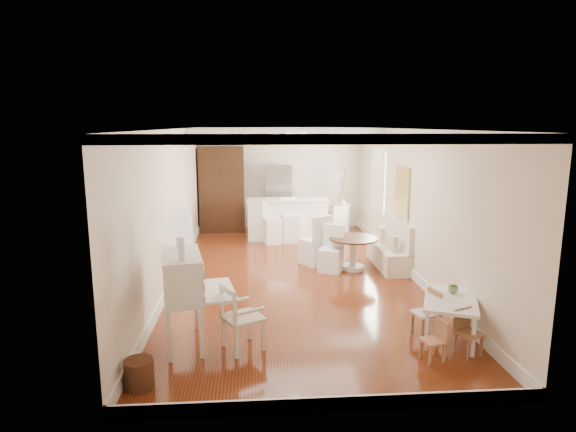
{
  "coord_description": "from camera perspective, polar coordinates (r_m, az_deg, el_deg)",
  "views": [
    {
      "loc": [
        -0.76,
        -8.86,
        2.88
      ],
      "look_at": [
        -0.09,
        0.3,
        1.13
      ],
      "focal_mm": 30.0,
      "sensor_mm": 36.0,
      "label": 1
    }
  ],
  "objects": [
    {
      "name": "slip_chair_far",
      "position": [
        10.02,
        3.27,
        -2.8
      ],
      "size": [
        0.7,
        0.71,
        1.06
      ],
      "primitive_type": "cube",
      "rotation": [
        0.0,
        0.0,
        -2.57
      ],
      "color": "white",
      "rests_on": "ground"
    },
    {
      "name": "sideboard",
      "position": [
        12.94,
        6.44,
        -0.4
      ],
      "size": [
        0.59,
        0.87,
        0.76
      ],
      "primitive_type": "cube",
      "rotation": [
        0.0,
        0.0,
        -0.32
      ],
      "color": "white",
      "rests_on": "ground"
    },
    {
      "name": "gustavian_armchair",
      "position": [
        6.38,
        -5.38,
        -11.8
      ],
      "size": [
        0.68,
        0.68,
        0.87
      ],
      "primitive_type": "cube",
      "rotation": [
        0.0,
        0.0,
        2.06
      ],
      "color": "silver",
      "rests_on": "ground"
    },
    {
      "name": "dining_table",
      "position": [
        9.76,
        7.72,
        -4.45
      ],
      "size": [
        1.02,
        1.02,
        0.66
      ],
      "primitive_type": "cylinder",
      "rotation": [
        0.0,
        0.0,
        0.05
      ],
      "color": "#4D2818",
      "rests_on": "ground"
    },
    {
      "name": "kids_chair_c",
      "position": [
        6.65,
        20.67,
        -12.8
      ],
      "size": [
        0.37,
        0.37,
        0.59
      ],
      "primitive_type": "cube",
      "rotation": [
        0.0,
        0.0,
        0.39
      ],
      "color": "#986645",
      "rests_on": "ground"
    },
    {
      "name": "pantry_cabinet",
      "position": [
        13.19,
        -7.82,
        3.16
      ],
      "size": [
        1.2,
        0.6,
        2.3
      ],
      "primitive_type": "cube",
      "color": "#381E11",
      "rests_on": "ground"
    },
    {
      "name": "kids_table",
      "position": [
        7.08,
        18.59,
        -11.33
      ],
      "size": [
        1.05,
        1.3,
        0.57
      ],
      "primitive_type": "cube",
      "rotation": [
        0.0,
        0.0,
        -0.38
      ],
      "color": "silver",
      "rests_on": "ground"
    },
    {
      "name": "secretary_bureau",
      "position": [
        6.53,
        -12.38,
        -9.67
      ],
      "size": [
        1.15,
        1.17,
        1.25
      ],
      "primitive_type": "cube",
      "rotation": [
        0.0,
        0.0,
        0.19
      ],
      "color": "white",
      "rests_on": "ground"
    },
    {
      "name": "fridge",
      "position": [
        13.21,
        0.45,
        2.17
      ],
      "size": [
        0.75,
        0.65,
        1.8
      ],
      "primitive_type": "imported",
      "color": "silver",
      "rests_on": "ground"
    },
    {
      "name": "slip_chair_near",
      "position": [
        9.57,
        5.12,
        -3.9
      ],
      "size": [
        0.58,
        0.59,
        0.92
      ],
      "primitive_type": "cube",
      "rotation": [
        0.0,
        0.0,
        -0.42
      ],
      "color": "white",
      "rests_on": "ground"
    },
    {
      "name": "bar_stool_left",
      "position": [
        11.78,
        -1.91,
        -0.83
      ],
      "size": [
        0.5,
        0.5,
        1.01
      ],
      "primitive_type": "cube",
      "rotation": [
        0.0,
        0.0,
        0.28
      ],
      "color": "white",
      "rests_on": "ground"
    },
    {
      "name": "breakfast_counter",
      "position": [
        12.23,
        -0.08,
        -0.36
      ],
      "size": [
        2.05,
        0.65,
        1.03
      ],
      "primitive_type": "cube",
      "color": "white",
      "rests_on": "ground"
    },
    {
      "name": "kids_chair_a",
      "position": [
        6.38,
        16.79,
        -13.9
      ],
      "size": [
        0.31,
        0.31,
        0.53
      ],
      "primitive_type": "cube",
      "rotation": [
        0.0,
        0.0,
        -1.33
      ],
      "color": "#B87A53",
      "rests_on": "ground"
    },
    {
      "name": "kids_chair_b",
      "position": [
        7.04,
        16.0,
        -10.95
      ],
      "size": [
        0.38,
        0.38,
        0.65
      ],
      "primitive_type": "cube",
      "rotation": [
        0.0,
        0.0,
        -1.32
      ],
      "color": "#A67A4B",
      "rests_on": "ground"
    },
    {
      "name": "bar_stool_right",
      "position": [
        11.91,
        0.26,
        -0.49
      ],
      "size": [
        0.5,
        0.5,
        1.1
      ],
      "primitive_type": "cube",
      "rotation": [
        0.0,
        0.0,
        0.14
      ],
      "color": "white",
      "rests_on": "ground"
    },
    {
      "name": "wicker_basket",
      "position": [
        5.85,
        -17.23,
        -17.42
      ],
      "size": [
        0.39,
        0.39,
        0.33
      ],
      "primitive_type": "cylinder",
      "rotation": [
        0.0,
        0.0,
        -0.21
      ],
      "color": "#4D2B18",
      "rests_on": "ground"
    },
    {
      "name": "pencil_cup",
      "position": [
        7.15,
        18.99,
        -8.25
      ],
      "size": [
        0.16,
        0.16,
        0.11
      ],
      "primitive_type": "imported",
      "rotation": [
        0.0,
        0.0,
        0.17
      ],
      "color": "#6CA560",
      "rests_on": "kids_table"
    },
    {
      "name": "branch_vase",
      "position": [
        12.83,
        6.54,
        1.63
      ],
      "size": [
        0.23,
        0.23,
        0.18
      ],
      "primitive_type": "imported",
      "rotation": [
        0.0,
        0.0,
        0.44
      ],
      "color": "silver",
      "rests_on": "sideboard"
    },
    {
      "name": "room",
      "position": [
        9.27,
        0.77,
        5.23
      ],
      "size": [
        9.0,
        9.04,
        2.82
      ],
      "color": "maroon",
      "rests_on": "ground"
    },
    {
      "name": "banquette",
      "position": [
        10.05,
        11.83,
        -3.2
      ],
      "size": [
        0.52,
        1.6,
        0.98
      ],
      "primitive_type": "cube",
      "color": "silver",
      "rests_on": "ground"
    }
  ]
}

